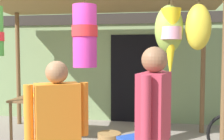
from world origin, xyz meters
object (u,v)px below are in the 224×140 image
display_table (49,102)px  flower_heap_on_table (49,95)px  folding_chair (141,134)px  vendor_in_orange (58,129)px  shopper_by_bananas (154,124)px  wicker_basket_by_table (109,138)px

display_table → flower_heap_on_table: flower_heap_on_table is taller
folding_chair → vendor_in_orange: bearing=-118.6°
display_table → flower_heap_on_table: (0.03, -0.05, 0.14)m
display_table → shopper_by_bananas: shopper_by_bananas is taller
vendor_in_orange → shopper_by_bananas: bearing=0.9°
flower_heap_on_table → folding_chair: flower_heap_on_table is taller
vendor_in_orange → wicker_basket_by_table: bearing=88.2°
wicker_basket_by_table → folding_chair: bearing=-58.1°
display_table → wicker_basket_by_table: size_ratio=2.91×
shopper_by_bananas → wicker_basket_by_table: bearing=109.7°
wicker_basket_by_table → flower_heap_on_table: bearing=-179.9°
display_table → shopper_by_bananas: 3.04m
shopper_by_bananas → flower_heap_on_table: bearing=130.3°
flower_heap_on_table → shopper_by_bananas: bearing=-49.7°
display_table → vendor_in_orange: vendor_in_orange is taller
flower_heap_on_table → wicker_basket_by_table: 1.33m
folding_chair → wicker_basket_by_table: (-0.62, 1.00, -0.41)m
flower_heap_on_table → shopper_by_bananas: shopper_by_bananas is taller
flower_heap_on_table → display_table: bearing=122.5°
vendor_in_orange → shopper_by_bananas: 0.89m
display_table → flower_heap_on_table: bearing=-57.5°
display_table → wicker_basket_by_table: bearing=-2.6°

